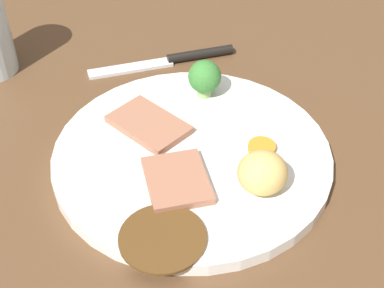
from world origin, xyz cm
name	(u,v)px	position (x,y,z in cm)	size (l,w,h in cm)	color
dining_table	(180,190)	(0.00, 0.00, 1.80)	(120.00, 84.00, 3.60)	brown
dinner_plate	(192,157)	(1.83, -1.81, 4.30)	(27.97, 27.97, 1.40)	white
gravy_pool	(163,238)	(-8.10, 3.82, 5.15)	(7.64, 7.64, 0.30)	#563819
meat_slice_main	(177,180)	(-2.03, 0.84, 5.40)	(7.00, 5.66, 0.80)	#9E664C
meat_slice_under	(149,124)	(6.74, 1.43, 5.40)	(8.18, 5.18, 0.80)	#9E664C
roast_potato_left	(263,173)	(-4.83, -6.53, 6.95)	(4.63, 4.76, 3.89)	#D8B260
carrot_coin_front	(260,145)	(0.39, -8.54, 5.35)	(2.77, 2.77, 0.69)	orange
broccoli_floret	(205,77)	(10.49, -5.87, 7.41)	(3.67, 3.67, 4.35)	#8CB766
knife	(175,59)	(19.90, -5.04, 4.05)	(1.77, 18.51, 1.20)	black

